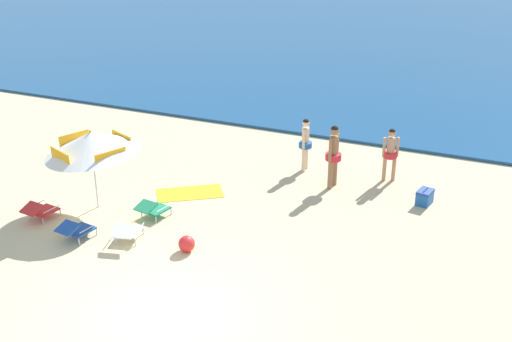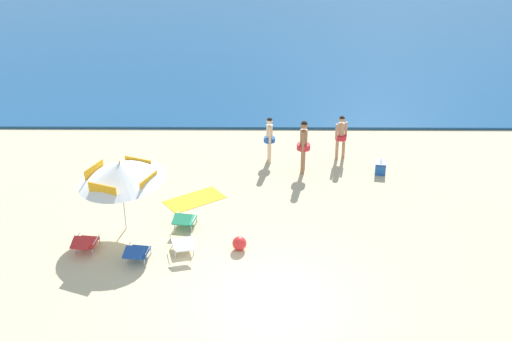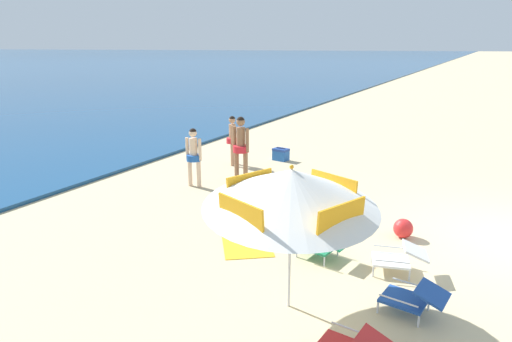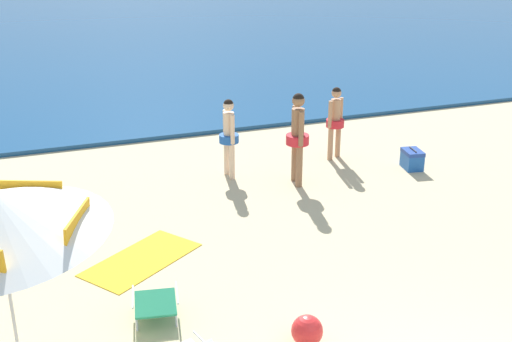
# 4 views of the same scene
# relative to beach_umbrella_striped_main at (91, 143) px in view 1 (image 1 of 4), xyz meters

# --- Properties ---
(ground_plane) EXTENTS (800.00, 800.00, 0.00)m
(ground_plane) POSITION_rel_beach_umbrella_striped_main_xyz_m (4.10, -3.33, -1.81)
(ground_plane) COLOR #CCB78C
(beach_umbrella_striped_main) EXTENTS (3.41, 3.40, 2.20)m
(beach_umbrella_striped_main) POSITION_rel_beach_umbrella_striped_main_xyz_m (0.00, 0.00, 0.00)
(beach_umbrella_striped_main) COLOR silver
(beach_umbrella_striped_main) RESTS_ON ground
(lounge_chair_under_umbrella) EXTENTS (0.65, 0.93, 0.51)m
(lounge_chair_under_umbrella) POSITION_rel_beach_umbrella_striped_main_xyz_m (-0.87, -1.18, -1.53)
(lounge_chair_under_umbrella) COLOR red
(lounge_chair_under_umbrella) RESTS_ON ground
(lounge_chair_beside_umbrella) EXTENTS (0.68, 0.95, 0.50)m
(lounge_chair_beside_umbrella) POSITION_rel_beach_umbrella_striped_main_xyz_m (1.67, 0.04, -1.53)
(lounge_chair_beside_umbrella) COLOR #1E7F56
(lounge_chair_beside_umbrella) RESTS_ON ground
(lounge_chair_facing_sea) EXTENTS (0.66, 0.94, 0.50)m
(lounge_chair_facing_sea) POSITION_rel_beach_umbrella_striped_main_xyz_m (0.60, -1.64, -1.53)
(lounge_chair_facing_sea) COLOR #1E4799
(lounge_chair_facing_sea) RESTS_ON ground
(lounge_chair_spare_folded) EXTENTS (0.74, 0.98, 0.51)m
(lounge_chair_spare_folded) POSITION_rel_beach_umbrella_striped_main_xyz_m (1.77, -1.24, -1.53)
(lounge_chair_spare_folded) COLOR white
(lounge_chair_spare_folded) RESTS_ON ground
(person_standing_near_shore) EXTENTS (0.39, 0.47, 1.60)m
(person_standing_near_shore) POSITION_rel_beach_umbrella_striped_main_xyz_m (4.13, 4.54, -0.88)
(person_standing_near_shore) COLOR beige
(person_standing_near_shore) RESTS_ON ground
(person_standing_beside) EXTENTS (0.44, 0.54, 1.81)m
(person_standing_beside) POSITION_rel_beach_umbrella_striped_main_xyz_m (5.25, 3.71, -0.76)
(person_standing_beside) COLOR #8C6042
(person_standing_beside) RESTS_ON ground
(person_wading_in) EXTENTS (0.43, 0.38, 1.57)m
(person_wading_in) POSITION_rel_beach_umbrella_striped_main_xyz_m (6.60, 4.78, -0.90)
(person_wading_in) COLOR tan
(person_wading_in) RESTS_ON ground
(cooler_box) EXTENTS (0.43, 0.55, 0.43)m
(cooler_box) POSITION_rel_beach_umbrella_striped_main_xyz_m (7.83, 3.64, -1.60)
(cooler_box) COLOR #1E56A8
(cooler_box) RESTS_ON ground
(beach_ball) EXTENTS (0.39, 0.39, 0.39)m
(beach_ball) POSITION_rel_beach_umbrella_striped_main_xyz_m (3.27, -1.06, -1.61)
(beach_ball) COLOR red
(beach_ball) RESTS_ON ground
(beach_towel) EXTENTS (1.99, 1.77, 0.01)m
(beach_towel) POSITION_rel_beach_umbrella_striped_main_xyz_m (1.80, 1.71, -1.80)
(beach_towel) COLOR gold
(beach_towel) RESTS_ON ground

